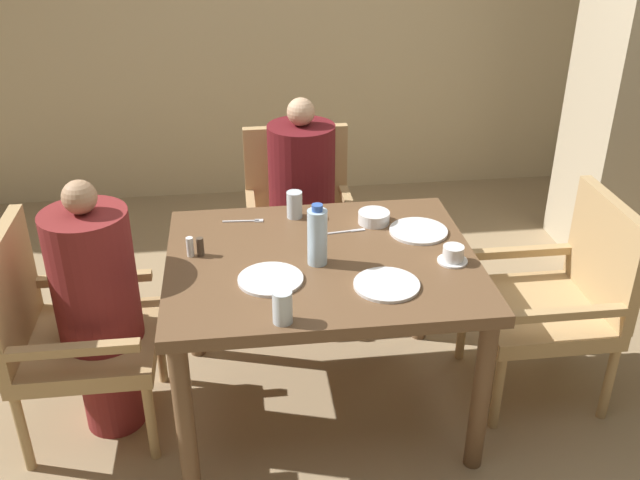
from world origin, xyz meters
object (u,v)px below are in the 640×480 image
Objects in this scene: chair_far_side at (299,214)px; plate_main_left at (418,231)px; bowl_small at (374,217)px; plate_dessert_center at (271,279)px; teacup_with_saucer at (453,255)px; diner_in_left_chair at (99,308)px; plate_main_right at (387,285)px; chair_right_side at (560,293)px; glass_tall_near at (282,307)px; chair_left_side at (63,328)px; glass_tall_mid at (295,205)px; diner_in_far_chair at (302,208)px; water_bottle at (317,236)px.

chair_far_side is 3.70× the size of plate_main_left.
plate_dessert_center is at bearing -137.78° from bowl_small.
teacup_with_saucer is 0.87× the size of bowl_small.
diner_in_left_chair is 1.11m from plate_main_right.
chair_right_side is at bearing 0.00° from diner_in_left_chair.
plate_main_right is 0.43m from glass_tall_near.
bowl_small is at bearing 122.46° from teacup_with_saucer.
chair_left_side is at bearing 180.00° from diner_in_left_chair.
chair_left_side is 1.06m from glass_tall_mid.
diner_in_left_chair is at bearing 167.32° from plate_main_right.
plate_main_right is 2.07× the size of glass_tall_near.
diner_in_left_chair reaches higher than chair_far_side.
bowl_small is at bearing -61.81° from diner_in_far_chair.
bowl_small is at bearing -67.60° from chair_far_side.
glass_tall_mid is at bearing 81.80° from glass_tall_near.
plate_main_right is (0.21, -1.00, 0.15)m from diner_in_far_chair.
plate_dessert_center is at bearing -101.18° from chair_far_side.
diner_in_far_chair is at bearing 125.54° from plate_main_left.
plate_main_left is 0.46m from plate_main_right.
diner_in_far_chair reaches higher than chair_left_side.
glass_tall_mid is (-0.07, -0.39, 0.20)m from diner_in_far_chair.
chair_right_side is at bearing 16.68° from plate_main_right.
diner_in_far_chair is 0.94m from plate_dessert_center.
glass_tall_near is at bearing -160.63° from chair_right_side.
bowl_small is (0.05, 0.51, 0.02)m from plate_main_right.
glass_tall_mid is at bearing 140.41° from teacup_with_saucer.
teacup_with_saucer is (0.70, 0.05, 0.02)m from plate_dessert_center.
glass_tall_near and glass_tall_mid have the same top height.
plate_main_left and plate_main_right have the same top height.
diner_in_far_chair is 1.03m from plate_main_right.
glass_tall_near is (0.68, -0.42, 0.22)m from diner_in_left_chair.
plate_main_left is at bearing 61.44° from plate_main_right.
plate_main_left is 0.20m from bowl_small.
glass_tall_near is (-1.20, -0.42, 0.30)m from chair_right_side.
bowl_small is at bearing 84.19° from plate_main_right.
bowl_small is (0.47, 0.42, 0.02)m from plate_dessert_center.
bowl_small is 1.15× the size of glass_tall_mid.
plate_dessert_center is 0.98× the size of water_bottle.
plate_main_right is 0.32m from water_bottle.
diner_in_far_chair is (-0.00, -0.14, 0.10)m from chair_far_side.
glass_tall_mid is (-0.33, 0.10, 0.03)m from bowl_small.
plate_dessert_center is at bearing -102.91° from diner_in_far_chair.
diner_in_far_chair is at bearing 36.70° from chair_left_side.
glass_tall_mid reaches higher than plate_dessert_center.
chair_left_side is 2.02m from chair_right_side.
chair_right_side is (1.01, -0.75, -0.10)m from diner_in_far_chair.
bowl_small is 0.82m from glass_tall_near.
teacup_with_saucer is at bearing -57.54° from bowl_small.
chair_left_side is 7.65× the size of glass_tall_near.
plate_main_right is 0.52m from bowl_small.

